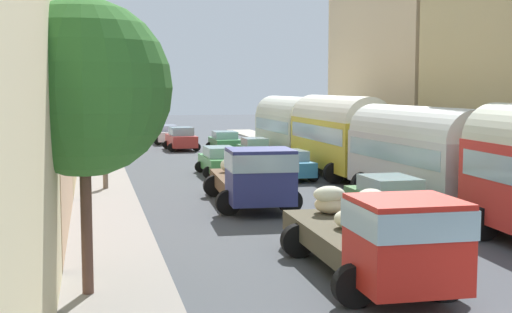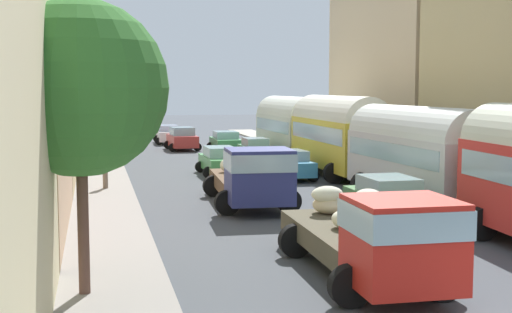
{
  "view_description": "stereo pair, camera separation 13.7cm",
  "coord_description": "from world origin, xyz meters",
  "views": [
    {
      "loc": [
        -7.77,
        -9.45,
        4.58
      ],
      "look_at": [
        0.0,
        23.33,
        1.22
      ],
      "focal_mm": 49.08,
      "sensor_mm": 36.0,
      "label": 1
    },
    {
      "loc": [
        -7.63,
        -9.48,
        4.58
      ],
      "look_at": [
        0.0,
        23.33,
        1.22
      ],
      "focal_mm": 49.08,
      "sensor_mm": 36.0,
      "label": 2
    }
  ],
  "objects": [
    {
      "name": "car_2",
      "position": [
        -1.76,
        47.29,
        0.77
      ],
      "size": [
        2.35,
        4.44,
        1.5
      ],
      "color": "silver",
      "rests_on": "ground"
    },
    {
      "name": "parked_bus_3",
      "position": [
        4.6,
        33.5,
        2.19
      ],
      "size": [
        3.39,
        8.14,
        3.98
      ],
      "color": "beige",
      "rests_on": "ground"
    },
    {
      "name": "sidewalk_left",
      "position": [
        -7.25,
        27.0,
        0.07
      ],
      "size": [
        2.5,
        70.0,
        0.14
      ],
      "primitive_type": "cube",
      "color": "gray",
      "rests_on": "ground"
    },
    {
      "name": "car_4",
      "position": [
        1.82,
        23.72,
        0.74
      ],
      "size": [
        2.3,
        3.67,
        1.46
      ],
      "color": "#3A8BBD",
      "rests_on": "ground"
    },
    {
      "name": "roadside_tree_0",
      "position": [
        -7.9,
        5.73,
        4.55
      ],
      "size": [
        3.76,
        3.76,
        6.44
      ],
      "color": "brown",
      "rests_on": "ground"
    },
    {
      "name": "ground_plane",
      "position": [
        0.0,
        27.0,
        0.0
      ],
      "size": [
        154.0,
        154.0,
        0.0
      ],
      "primitive_type": "plane",
      "color": "#484C51"
    },
    {
      "name": "car_1",
      "position": [
        -1.37,
        41.13,
        0.83
      ],
      "size": [
        2.48,
        3.86,
        1.68
      ],
      "color": "#BC3431",
      "rests_on": "ground"
    },
    {
      "name": "car_3",
      "position": [
        1.81,
        11.79,
        0.82
      ],
      "size": [
        2.37,
        3.9,
        1.63
      ],
      "color": "#548E4E",
      "rests_on": "ground"
    },
    {
      "name": "building_left_2",
      "position": [
        -10.76,
        25.18,
        6.21
      ],
      "size": [
        4.51,
        12.25,
        12.41
      ],
      "color": "tan",
      "rests_on": "ground"
    },
    {
      "name": "parked_bus_1",
      "position": [
        4.6,
        15.5,
        2.12
      ],
      "size": [
        3.41,
        8.27,
        3.85
      ],
      "color": "silver",
      "rests_on": "ground"
    },
    {
      "name": "sidewalk_right",
      "position": [
        7.25,
        27.0,
        0.07
      ],
      "size": [
        2.5,
        70.0,
        0.14
      ],
      "primitive_type": "cube",
      "color": "#B1A897",
      "rests_on": "ground"
    },
    {
      "name": "building_right_2",
      "position": [
        10.93,
        30.55,
        6.08
      ],
      "size": [
        4.86,
        13.5,
        12.16
      ],
      "color": "beige",
      "rests_on": "ground"
    },
    {
      "name": "car_0",
      "position": [
        -1.25,
        26.25,
        0.75
      ],
      "size": [
        2.25,
        4.18,
        1.48
      ],
      "color": "#47974E",
      "rests_on": "ground"
    },
    {
      "name": "pedestrian_1",
      "position": [
        -7.43,
        28.16,
        1.02
      ],
      "size": [
        0.4,
        0.4,
        1.76
      ],
      "color": "#573C4A",
      "rests_on": "ground"
    },
    {
      "name": "cargo_truck_0",
      "position": [
        -1.42,
        5.28,
        1.21
      ],
      "size": [
        3.09,
        7.43,
        2.3
      ],
      "color": "red",
      "rests_on": "ground"
    },
    {
      "name": "cargo_truck_1",
      "position": [
        -1.84,
        15.97,
        1.24
      ],
      "size": [
        3.4,
        7.32,
        2.39
      ],
      "color": "navy",
      "rests_on": "ground"
    },
    {
      "name": "building_left_4",
      "position": [
        -11.16,
        52.27,
        5.21
      ],
      "size": [
        5.84,
        14.23,
        10.39
      ],
      "color": "tan",
      "rests_on": "ground"
    },
    {
      "name": "pedestrian_0",
      "position": [
        -7.18,
        21.72,
        1.03
      ],
      "size": [
        0.36,
        0.36,
        1.8
      ],
      "color": "#766151",
      "rests_on": "ground"
    },
    {
      "name": "car_6",
      "position": [
        1.48,
        39.22,
        0.74
      ],
      "size": [
        2.4,
        4.11,
        1.45
      ],
      "color": "#449C59",
      "rests_on": "ground"
    },
    {
      "name": "building_left_3",
      "position": [
        -11.48,
        38.17,
        6.17
      ],
      "size": [
        6.56,
        12.26,
        12.3
      ],
      "color": "tan",
      "rests_on": "ground"
    },
    {
      "name": "parked_bus_2",
      "position": [
        4.6,
        24.5,
        2.28
      ],
      "size": [
        3.35,
        8.75,
        4.14
      ],
      "color": "gold",
      "rests_on": "ground"
    },
    {
      "name": "car_5",
      "position": [
        1.99,
        32.11,
        0.74
      ],
      "size": [
        2.12,
        3.75,
        1.47
      ],
      "color": "#4A8D51",
      "rests_on": "ground"
    }
  ]
}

